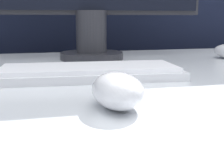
{
  "coord_description": "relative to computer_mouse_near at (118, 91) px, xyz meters",
  "views": [
    {
      "loc": [
        -0.12,
        -0.55,
        0.85
      ],
      "look_at": [
        -0.02,
        -0.14,
        0.76
      ],
      "focal_mm": 50.0,
      "sensor_mm": 36.0,
      "label": 1
    }
  ],
  "objects": [
    {
      "name": "computer_mouse_near",
      "position": [
        0.0,
        0.0,
        0.0
      ],
      "size": [
        0.07,
        0.11,
        0.05
      ],
      "rotation": [
        0.0,
        0.0,
        0.03
      ],
      "color": "silver",
      "rests_on": "desk"
    },
    {
      "name": "keyboard",
      "position": [
        -0.0,
        0.22,
        -0.01
      ],
      "size": [
        0.37,
        0.16,
        0.02
      ],
      "rotation": [
        0.0,
        0.0,
        -0.07
      ],
      "color": "silver",
      "rests_on": "desk"
    },
    {
      "name": "partition_panel",
      "position": [
        0.02,
        0.83,
        -0.02
      ],
      "size": [
        5.0,
        0.03,
        1.48
      ],
      "color": "black",
      "rests_on": "ground_plane"
    }
  ]
}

